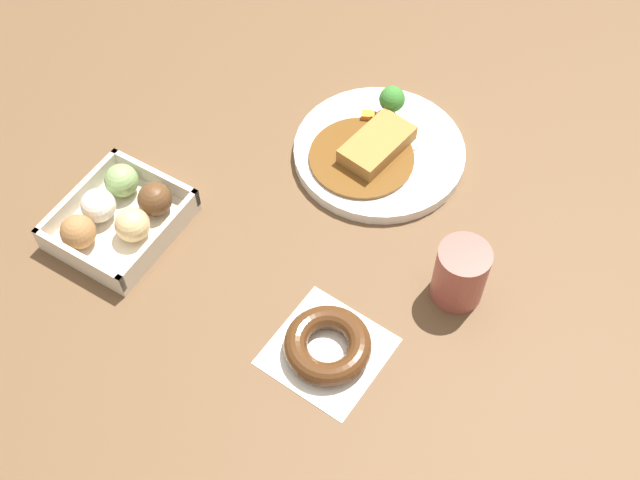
# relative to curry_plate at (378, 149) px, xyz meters

# --- Properties ---
(ground_plane) EXTENTS (1.60, 1.60, 0.00)m
(ground_plane) POSITION_rel_curry_plate_xyz_m (0.16, -0.04, -0.01)
(ground_plane) COLOR brown
(curry_plate) EXTENTS (0.26, 0.26, 0.07)m
(curry_plate) POSITION_rel_curry_plate_xyz_m (0.00, 0.00, 0.00)
(curry_plate) COLOR white
(curry_plate) RESTS_ON ground_plane
(donut_box) EXTENTS (0.17, 0.15, 0.06)m
(donut_box) POSITION_rel_curry_plate_xyz_m (0.30, -0.25, 0.01)
(donut_box) COLOR beige
(donut_box) RESTS_ON ground_plane
(chocolate_ring_donut) EXTENTS (0.15, 0.15, 0.03)m
(chocolate_ring_donut) POSITION_rel_curry_plate_xyz_m (0.32, 0.10, 0.00)
(chocolate_ring_donut) COLOR white
(chocolate_ring_donut) RESTS_ON ground_plane
(coffee_mug) EXTENTS (0.07, 0.07, 0.09)m
(coffee_mug) POSITION_rel_curry_plate_xyz_m (0.16, 0.20, 0.03)
(coffee_mug) COLOR #9E4C42
(coffee_mug) RESTS_ON ground_plane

